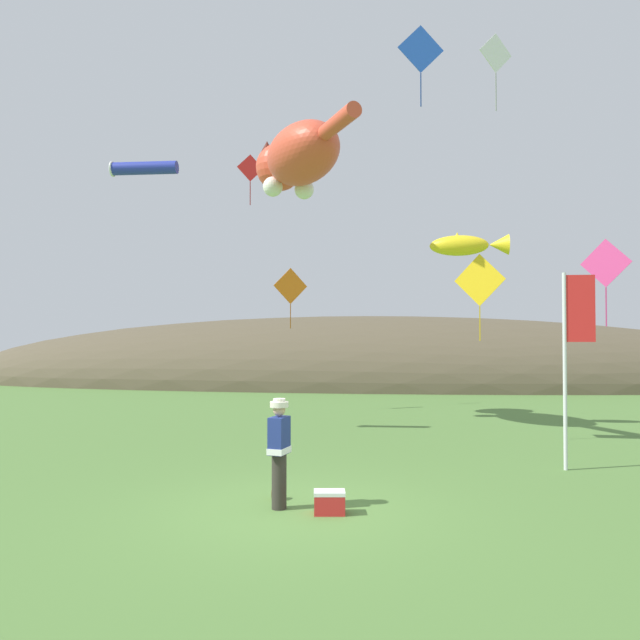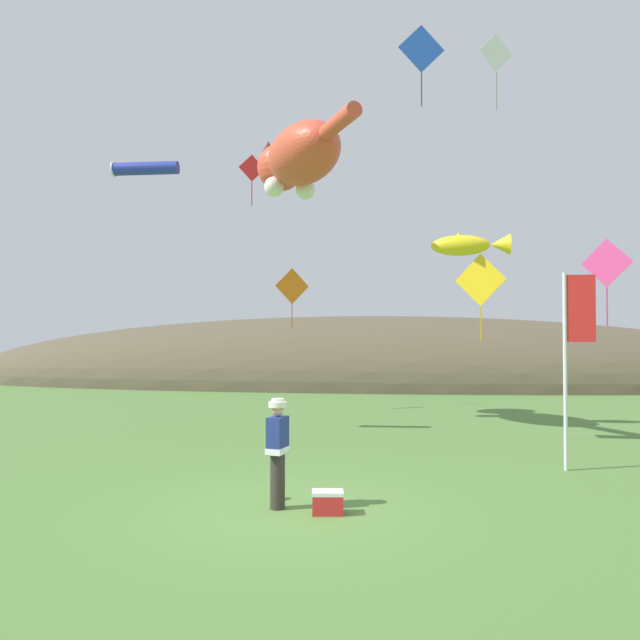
% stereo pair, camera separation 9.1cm
% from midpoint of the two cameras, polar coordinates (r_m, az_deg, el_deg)
% --- Properties ---
extents(ground_plane, '(120.00, 120.00, 0.00)m').
position_cam_midpoint_polar(ground_plane, '(10.42, -2.88, -17.00)').
color(ground_plane, '#517A38').
extents(distant_hill_ridge, '(50.33, 13.32, 7.80)m').
position_cam_midpoint_polar(distant_hill_ridge, '(36.43, 3.96, -5.78)').
color(distant_hill_ridge, brown).
rests_on(distant_hill_ridge, ground).
extents(festival_attendant, '(0.35, 0.47, 1.77)m').
position_cam_midpoint_polar(festival_attendant, '(10.31, -4.01, -11.72)').
color(festival_attendant, '#332D28').
rests_on(festival_attendant, ground).
extents(kite_spool, '(0.13, 0.22, 0.22)m').
position_cam_midpoint_polar(kite_spool, '(11.05, -4.28, -15.48)').
color(kite_spool, olive).
rests_on(kite_spool, ground).
extents(picnic_cooler, '(0.53, 0.38, 0.36)m').
position_cam_midpoint_polar(picnic_cooler, '(10.18, 0.60, -16.32)').
color(picnic_cooler, red).
rests_on(picnic_cooler, ground).
extents(festival_banner_pole, '(0.66, 0.08, 4.11)m').
position_cam_midpoint_polar(festival_banner_pole, '(13.99, 21.90, -1.74)').
color(festival_banner_pole, silver).
rests_on(festival_banner_pole, ground).
extents(kite_giant_cat, '(3.83, 6.26, 2.08)m').
position_cam_midpoint_polar(kite_giant_cat, '(20.00, -2.26, 14.52)').
color(kite_giant_cat, '#E04C33').
extents(kite_fish_windsock, '(2.37, 0.75, 0.72)m').
position_cam_midpoint_polar(kite_fish_windsock, '(19.60, 13.23, 6.68)').
color(kite_fish_windsock, yellow).
extents(kite_tube_streamer, '(1.89, 0.44, 0.44)m').
position_cam_midpoint_polar(kite_tube_streamer, '(18.58, -16.00, 13.20)').
color(kite_tube_streamer, '#2633A5').
extents(kite_diamond_orange, '(1.15, 0.71, 2.23)m').
position_cam_midpoint_polar(kite_diamond_orange, '(23.01, -2.83, 3.08)').
color(kite_diamond_orange, orange).
extents(kite_diamond_white, '(0.81, 0.48, 1.83)m').
position_cam_midpoint_polar(kite_diamond_white, '(16.30, 15.60, 22.37)').
color(kite_diamond_white, white).
extents(kite_diamond_pink, '(0.97, 0.59, 2.02)m').
position_cam_midpoint_polar(kite_diamond_pink, '(15.78, 24.51, 4.69)').
color(kite_diamond_pink, '#E53F8C').
extents(kite_diamond_gold, '(1.24, 0.60, 2.26)m').
position_cam_midpoint_polar(kite_diamond_gold, '(16.74, 14.24, 3.51)').
color(kite_diamond_gold, yellow).
extents(kite_diamond_red, '(0.92, 0.48, 1.93)m').
position_cam_midpoint_polar(kite_diamond_red, '(24.32, -6.51, 13.60)').
color(kite_diamond_red, red).
extents(kite_diamond_blue, '(1.23, 0.37, 2.17)m').
position_cam_midpoint_polar(kite_diamond_blue, '(18.14, 9.04, 23.22)').
color(kite_diamond_blue, blue).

